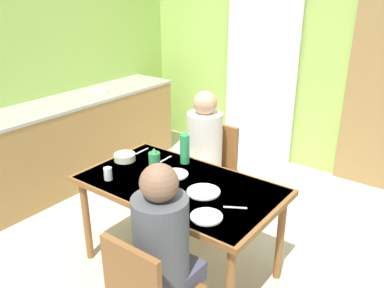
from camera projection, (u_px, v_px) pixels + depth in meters
name	position (u px, v px, depth m)	size (l,w,h in m)	color
ground_plane	(172.00, 250.00, 3.29)	(5.79, 5.79, 0.00)	beige
wall_back	(299.00, 43.00, 4.41)	(4.21, 0.10, 2.82)	#9BC259
wall_left	(58.00, 45.00, 4.28)	(0.10, 3.34, 2.82)	#9CC758
curtain_panel	(261.00, 61.00, 4.64)	(0.90, 0.03, 2.37)	white
kitchen_counter	(77.00, 139.00, 4.36)	(0.61, 2.54, 0.91)	olive
dining_table	(179.00, 192.00, 2.86)	(1.43, 0.82, 0.72)	brown
chair_far_diner	(212.00, 166.00, 3.61)	(0.40, 0.40, 0.87)	brown
person_near_diner	(163.00, 238.00, 2.14)	(0.30, 0.37, 0.77)	#45485E
person_far_diner	(204.00, 142.00, 3.40)	(0.30, 0.37, 0.77)	silver
water_bottle_green_near	(155.00, 169.00, 2.74)	(0.08, 0.08, 0.29)	#2A7D48
water_bottle_green_far	(185.00, 148.00, 3.10)	(0.07, 0.07, 0.27)	#2A9D56
serving_bowl_center	(125.00, 157.00, 3.18)	(0.17, 0.17, 0.06)	silver
dinner_plate_near_left	(203.00, 192.00, 2.71)	(0.23, 0.23, 0.01)	white
dinner_plate_near_right	(175.00, 174.00, 2.95)	(0.19, 0.19, 0.01)	white
dinner_plate_far_center	(206.00, 217.00, 2.43)	(0.20, 0.20, 0.01)	white
drinking_glass_by_near_diner	(108.00, 174.00, 2.87)	(0.06, 0.06, 0.09)	silver
cutlery_knife_near	(165.00, 159.00, 3.21)	(0.15, 0.02, 0.00)	silver
cutlery_fork_near	(235.00, 208.00, 2.53)	(0.15, 0.02, 0.00)	silver
cutlery_knife_far	(142.00, 151.00, 3.36)	(0.15, 0.02, 0.00)	silver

